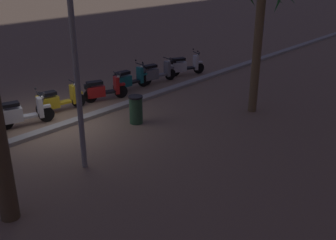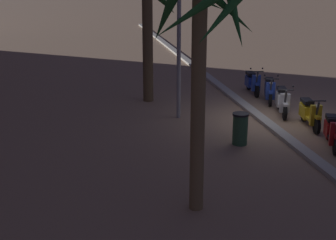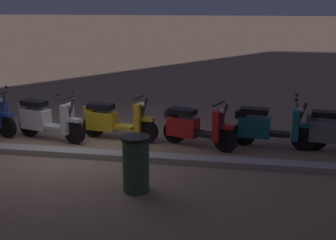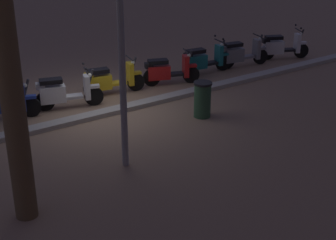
% 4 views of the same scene
% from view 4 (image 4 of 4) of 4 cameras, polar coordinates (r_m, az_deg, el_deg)
% --- Properties ---
extents(ground_plane, '(200.00, 200.00, 0.00)m').
position_cam_4_polar(ground_plane, '(13.93, -7.07, 0.96)').
color(ground_plane, '#93755B').
extents(curb_strip, '(60.00, 0.36, 0.12)m').
position_cam_4_polar(curb_strip, '(13.73, -6.66, 0.90)').
color(curb_strip, '#ADA89E').
rests_on(curb_strip, ground).
extents(scooter_white_lead_nearest, '(1.67, 0.91, 1.17)m').
position_cam_4_polar(scooter_white_lead_nearest, '(18.74, 12.42, 7.98)').
color(scooter_white_lead_nearest, black).
rests_on(scooter_white_lead_nearest, ground).
extents(scooter_grey_mid_centre, '(1.81, 0.66, 1.04)m').
position_cam_4_polar(scooter_grey_mid_centre, '(17.60, 8.05, 7.30)').
color(scooter_grey_mid_centre, black).
rests_on(scooter_grey_mid_centre, ground).
extents(scooter_teal_far_back, '(1.78, 0.57, 1.17)m').
position_cam_4_polar(scooter_teal_far_back, '(16.74, 3.93, 6.64)').
color(scooter_teal_far_back, black).
rests_on(scooter_teal_far_back, ground).
extents(scooter_red_second_in_line, '(1.69, 0.84, 1.04)m').
position_cam_4_polar(scooter_red_second_in_line, '(15.70, -0.09, 5.48)').
color(scooter_red_second_in_line, black).
rests_on(scooter_red_second_in_line, ground).
extents(scooter_yellow_mid_rear, '(1.85, 0.65, 1.04)m').
position_cam_4_polar(scooter_yellow_mid_rear, '(14.97, -6.53, 4.42)').
color(scooter_yellow_mid_rear, black).
rests_on(scooter_yellow_mid_rear, ground).
extents(scooter_white_mid_front, '(1.80, 0.78, 1.17)m').
position_cam_4_polar(scooter_white_mid_front, '(14.13, -11.52, 3.02)').
color(scooter_white_mid_front, black).
rests_on(scooter_white_mid_front, ground).
extents(litter_bin, '(0.48, 0.48, 0.95)m').
position_cam_4_polar(litter_bin, '(13.35, 3.84, 2.32)').
color(litter_bin, '#2D5638').
rests_on(litter_bin, ground).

